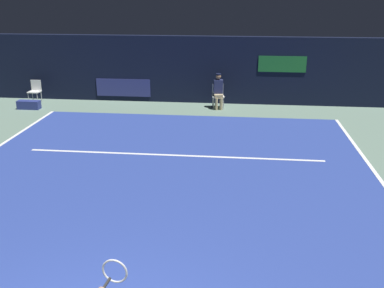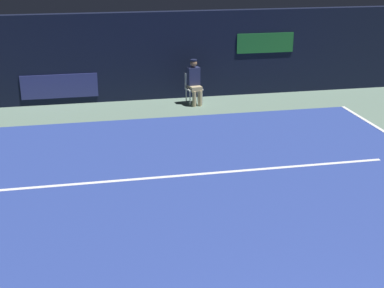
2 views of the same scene
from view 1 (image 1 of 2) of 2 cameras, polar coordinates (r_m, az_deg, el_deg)
ground_plane at (r=9.88m, az=-4.25°, el=-6.04°), size 32.37×32.37×0.00m
court_surface at (r=9.88m, az=-4.25°, el=-6.01°), size 10.34×12.28×0.01m
line_service at (r=11.82m, az=-2.43°, el=-1.49°), size 8.07×0.10×0.01m
back_wall at (r=17.30m, az=0.47°, el=9.73°), size 16.63×0.33×2.60m
line_judge_on_chair at (r=16.47m, az=3.48°, el=7.02°), size 0.49×0.57×1.32m
courtside_chair_near at (r=18.50m, az=-19.93°, el=6.70°), size 0.46×0.43×0.88m
equipment_bag at (r=17.59m, az=-20.65°, el=4.85°), size 0.84×0.32×0.32m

